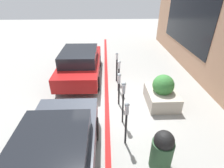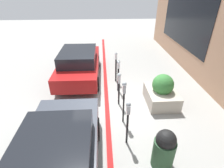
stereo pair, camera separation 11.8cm
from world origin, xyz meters
The scene contains 11 objects.
ground_plane centered at (0.00, 0.00, 0.00)m, with size 40.00×40.00×0.00m, color #999993.
curb_strip centered at (0.00, 0.08, 0.02)m, with size 19.00×0.16×0.04m.
parking_meter_nearest centered at (-1.97, -0.45, 1.03)m, with size 0.16×0.14×1.49m.
parking_meter_second centered at (-1.03, -0.45, 1.16)m, with size 0.18×0.15×1.58m.
parking_meter_middle centered at (0.02, -0.40, 0.94)m, with size 0.17×0.15×1.37m.
parking_meter_fourth centered at (1.04, -0.46, 0.96)m, with size 0.18×0.15×1.46m.
parking_meter_farthest centered at (1.96, -0.44, 0.91)m, with size 0.15×0.13×1.47m.
planter_box centered at (0.00, -2.09, 0.49)m, with size 1.47×1.13×1.25m.
parked_car_front centered at (-3.07, 1.31, 0.76)m, with size 4.24×1.90×1.41m.
parked_car_middle centered at (2.44, 1.36, 0.77)m, with size 4.35×1.94×1.48m.
trash_bin centered at (-2.76, -1.28, 0.58)m, with size 0.56×0.56×1.17m.
Camera 2 is at (-5.67, 0.21, 4.17)m, focal length 28.00 mm.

